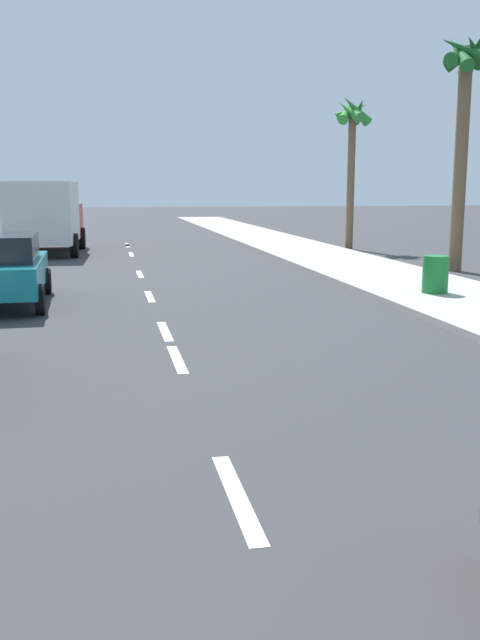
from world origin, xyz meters
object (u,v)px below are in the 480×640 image
palm_tree_far (464,93)px  trash_bin_far (435,274)px  parked_car_teal (0,268)px  palm_tree_distant (352,131)px  delivery_truck (46,215)px

palm_tree_far → trash_bin_far: size_ratio=8.34×
parked_car_teal → palm_tree_distant: 18.09m
palm_tree_far → trash_bin_far: 7.69m
palm_tree_far → palm_tree_distant: (-0.58, 8.25, -0.48)m
parked_car_teal → trash_bin_far: 9.93m
parked_car_teal → delivery_truck: size_ratio=0.69×
parked_car_teal → delivery_truck: 12.83m
palm_tree_distant → trash_bin_far: bearing=-101.0°
parked_car_teal → delivery_truck: (0.06, 12.81, 0.66)m
parked_car_teal → trash_bin_far: bearing=-6.6°
trash_bin_far → parked_car_teal: bearing=174.8°
delivery_truck → palm_tree_distant: size_ratio=0.99×
palm_tree_distant → trash_bin_far: (-2.59, -13.36, -4.31)m
delivery_truck → parked_car_teal: bearing=-87.9°
delivery_truck → palm_tree_far: size_ratio=0.87×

